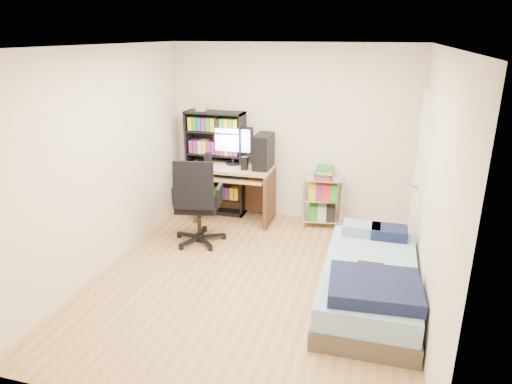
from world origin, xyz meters
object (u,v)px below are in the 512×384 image
(media_shelf, at_px, (216,162))
(bed, at_px, (370,282))
(computer_desk, at_px, (243,171))
(office_chair, at_px, (198,217))

(media_shelf, height_order, bed, media_shelf)
(media_shelf, xyz_separation_m, computer_desk, (0.47, -0.16, -0.06))
(media_shelf, xyz_separation_m, bed, (2.36, -1.94, -0.56))
(office_chair, height_order, bed, office_chair)
(computer_desk, relative_size, bed, 0.73)
(office_chair, distance_m, bed, 2.37)
(computer_desk, distance_m, bed, 2.65)
(computer_desk, bearing_deg, bed, -43.37)
(media_shelf, relative_size, computer_desk, 1.18)
(office_chair, bearing_deg, bed, -31.21)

